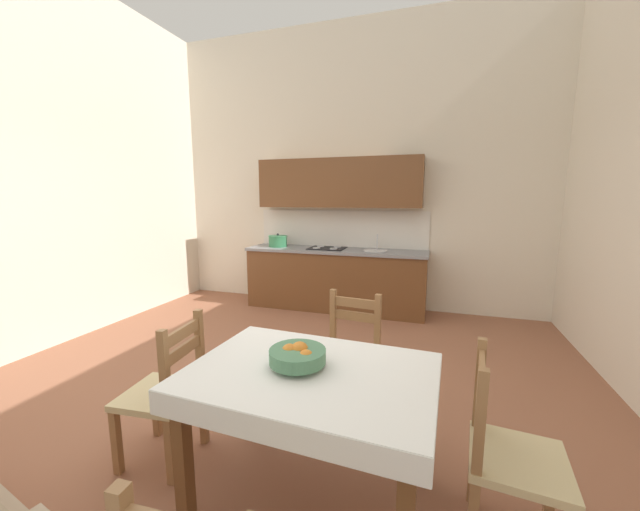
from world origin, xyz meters
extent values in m
cube|color=#935B42|center=(0.00, 0.00, -0.05)|extent=(6.13, 6.08, 0.10)
cube|color=silver|center=(0.00, 2.80, 2.06)|extent=(6.13, 0.12, 4.13)
cube|color=silver|center=(-2.82, 0.00, 2.06)|extent=(0.12, 6.08, 4.13)
cube|color=brown|center=(-0.14, 2.43, 0.43)|extent=(2.60, 0.60, 0.86)
cube|color=gray|center=(-0.14, 2.42, 0.88)|extent=(2.63, 0.63, 0.04)
cube|color=silver|center=(-0.14, 2.72, 1.18)|extent=(2.60, 0.01, 0.55)
cube|color=brown|center=(-0.14, 2.56, 1.85)|extent=(2.39, 0.34, 0.70)
cube|color=black|center=(-0.14, 2.16, 0.04)|extent=(2.56, 0.02, 0.09)
cylinder|color=silver|center=(0.44, 2.43, 0.90)|extent=(0.34, 0.34, 0.02)
cylinder|color=silver|center=(0.44, 2.57, 1.01)|extent=(0.02, 0.02, 0.22)
cube|color=black|center=(-0.27, 2.43, 0.91)|extent=(0.52, 0.42, 0.01)
cylinder|color=silver|center=(-0.40, 2.33, 0.92)|extent=(0.11, 0.11, 0.01)
cylinder|color=silver|center=(-0.14, 2.33, 0.92)|extent=(0.11, 0.11, 0.01)
cylinder|color=silver|center=(-0.40, 2.53, 0.92)|extent=(0.11, 0.11, 0.01)
cylinder|color=silver|center=(-0.14, 2.53, 0.92)|extent=(0.11, 0.11, 0.01)
cylinder|color=#337A4C|center=(-1.05, 2.41, 0.98)|extent=(0.28, 0.28, 0.15)
cylinder|color=#337A4C|center=(-1.05, 2.41, 1.06)|extent=(0.29, 0.29, 0.02)
sphere|color=black|center=(-1.05, 2.41, 1.08)|extent=(0.04, 0.04, 0.04)
cube|color=brown|center=(0.65, -0.92, 0.74)|extent=(1.24, 0.88, 0.02)
cube|color=brown|center=(0.09, -1.25, 0.36)|extent=(0.07, 0.07, 0.73)
cube|color=brown|center=(0.12, -0.54, 0.36)|extent=(0.07, 0.07, 0.73)
cube|color=brown|center=(1.20, -0.59, 0.36)|extent=(0.07, 0.07, 0.73)
cube|color=white|center=(0.65, -0.92, 0.75)|extent=(1.30, 0.94, 0.00)
cube|color=white|center=(0.63, -1.36, 0.69)|extent=(1.26, 0.06, 0.12)
cube|color=white|center=(0.66, -0.48, 0.69)|extent=(1.26, 0.06, 0.12)
cube|color=white|center=(0.01, -0.89, 0.69)|extent=(0.04, 0.89, 0.12)
cube|color=white|center=(1.28, -0.95, 0.69)|extent=(0.04, 0.89, 0.12)
cube|color=#D1BC89|center=(-0.35, -0.91, 0.43)|extent=(0.46, 0.46, 0.04)
cube|color=#996B42|center=(-0.51, -1.11, 0.21)|extent=(0.05, 0.05, 0.41)
cube|color=#996B42|center=(-0.55, -0.75, 0.21)|extent=(0.05, 0.05, 0.41)
cube|color=#996B42|center=(-0.15, -1.07, 0.46)|extent=(0.05, 0.05, 0.93)
cube|color=#996B42|center=(-0.19, -0.71, 0.46)|extent=(0.05, 0.05, 0.93)
cube|color=#996B42|center=(-0.17, -0.89, 0.84)|extent=(0.06, 0.32, 0.07)
cube|color=#996B42|center=(-0.17, -0.89, 0.74)|extent=(0.06, 0.32, 0.07)
cube|color=#D1BC89|center=(0.65, -0.15, 0.43)|extent=(0.46, 0.46, 0.04)
cube|color=#996B42|center=(0.81, -0.35, 0.21)|extent=(0.05, 0.05, 0.41)
cube|color=#996B42|center=(0.45, -0.31, 0.21)|extent=(0.05, 0.05, 0.41)
cube|color=#996B42|center=(0.85, 0.01, 0.46)|extent=(0.05, 0.05, 0.93)
cube|color=#996B42|center=(0.49, 0.05, 0.46)|extent=(0.05, 0.05, 0.93)
cube|color=#996B42|center=(0.67, 0.03, 0.84)|extent=(0.32, 0.06, 0.07)
cube|color=#996B42|center=(0.67, 0.03, 0.74)|extent=(0.32, 0.06, 0.07)
cube|color=#D1BC89|center=(1.65, -0.86, 0.43)|extent=(0.46, 0.46, 0.04)
cube|color=#996B42|center=(1.84, -0.70, 0.21)|extent=(0.05, 0.05, 0.41)
cube|color=#996B42|center=(1.48, -0.67, 0.46)|extent=(0.05, 0.05, 0.93)
cube|color=#996B42|center=(1.45, -1.02, 0.46)|extent=(0.05, 0.05, 0.93)
cube|color=#996B42|center=(1.47, -0.85, 0.84)|extent=(0.05, 0.32, 0.07)
cube|color=#996B42|center=(1.47, -0.85, 0.74)|extent=(0.05, 0.32, 0.07)
cylinder|color=#4C7F5B|center=(0.57, -0.91, 0.77)|extent=(0.17, 0.17, 0.02)
cylinder|color=#4C7F5B|center=(0.57, -0.91, 0.81)|extent=(0.30, 0.30, 0.07)
sphere|color=orange|center=(0.52, -0.90, 0.82)|extent=(0.09, 0.09, 0.09)
sphere|color=orange|center=(0.62, -0.93, 0.82)|extent=(0.08, 0.08, 0.08)
sphere|color=orange|center=(0.57, -0.88, 0.83)|extent=(0.10, 0.10, 0.10)
camera|label=1|loc=(1.23, -2.56, 1.63)|focal=20.05mm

